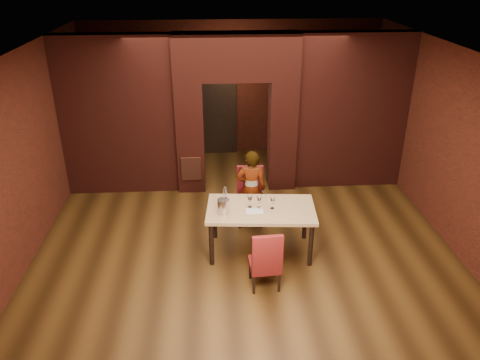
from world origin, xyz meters
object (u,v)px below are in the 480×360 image
object	(u,v)px
chair_far	(250,197)
wine_glass_c	(272,203)
chair_near	(265,258)
water_bottle	(225,195)
person_seated	(251,189)
wine_glass_b	(259,202)
wine_bucket	(223,206)
wine_glass_a	(250,202)
dining_table	(260,230)
potted_plant	(287,206)

from	to	relation	value
chair_far	wine_glass_c	distance (m)	1.06
chair_near	wine_glass_c	distance (m)	1.01
chair_near	water_bottle	xyz separation A→B (m)	(-0.54, 1.14, 0.47)
chair_near	person_seated	distance (m)	1.79
wine_glass_b	wine_bucket	world-z (taller)	wine_bucket
wine_glass_a	wine_bucket	size ratio (longest dim) A/B	0.85
dining_table	wine_glass_a	bearing A→B (deg)	173.54
dining_table	water_bottle	world-z (taller)	water_bottle
chair_far	wine_glass_a	distance (m)	0.99
chair_near	person_seated	world-z (taller)	person_seated
wine_bucket	water_bottle	size ratio (longest dim) A/B	0.83
chair_far	chair_near	xyz separation A→B (m)	(0.06, -1.85, -0.04)
wine_glass_c	chair_near	bearing A→B (deg)	-103.44
chair_far	water_bottle	bearing A→B (deg)	-121.74
wine_glass_b	potted_plant	bearing A→B (deg)	59.96
dining_table	wine_glass_c	bearing A→B (deg)	-2.07
wine_glass_a	water_bottle	distance (m)	0.44
wine_glass_c	chair_far	bearing A→B (deg)	105.85
chair_far	person_seated	xyz separation A→B (m)	(0.00, -0.08, 0.21)
dining_table	wine_glass_a	distance (m)	0.54
chair_near	potted_plant	world-z (taller)	chair_near
chair_near	water_bottle	bearing A→B (deg)	-68.42
dining_table	wine_glass_c	xyz separation A→B (m)	(0.18, -0.02, 0.50)
wine_glass_b	wine_bucket	xyz separation A→B (m)	(-0.58, -0.13, 0.02)
person_seated	wine_glass_c	size ratio (longest dim) A/B	7.78
dining_table	potted_plant	bearing A→B (deg)	65.76
wine_bucket	potted_plant	distance (m)	1.91
dining_table	water_bottle	distance (m)	0.82
chair_far	wine_glass_c	bearing A→B (deg)	-71.94
dining_table	potted_plant	xyz separation A→B (m)	(0.63, 1.14, -0.20)
dining_table	person_seated	bearing A→B (deg)	100.24
chair_near	wine_glass_c	size ratio (longest dim) A/B	5.18
wine_glass_a	potted_plant	world-z (taller)	wine_glass_a
chair_near	wine_glass_b	xyz separation A→B (m)	(0.00, 0.92, 0.43)
wine_bucket	wine_glass_c	bearing A→B (deg)	7.32
wine_glass_b	wine_glass_c	world-z (taller)	wine_glass_b
chair_far	wine_glass_b	xyz separation A→B (m)	(0.06, -0.93, 0.39)
wine_glass_c	water_bottle	size ratio (longest dim) A/B	0.65
water_bottle	potted_plant	size ratio (longest dim) A/B	0.69
wine_glass_b	wine_bucket	distance (m)	0.59
chair_far	wine_bucket	bearing A→B (deg)	-113.92
chair_far	wine_glass_c	size ratio (longest dim) A/B	5.60
dining_table	wine_glass_c	size ratio (longest dim) A/B	9.23
person_seated	water_bottle	xyz separation A→B (m)	(-0.48, -0.63, 0.23)
chair_near	wine_bucket	bearing A→B (deg)	-57.62
potted_plant	wine_bucket	bearing A→B (deg)	-134.38
potted_plant	person_seated	bearing A→B (deg)	-158.26
person_seated	dining_table	bearing A→B (deg)	99.80
person_seated	wine_bucket	world-z (taller)	person_seated
chair_far	wine_glass_b	bearing A→B (deg)	-84.17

